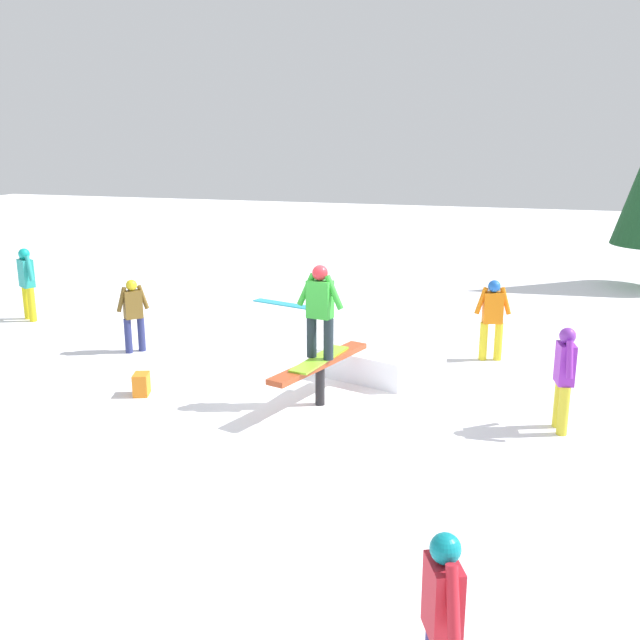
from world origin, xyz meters
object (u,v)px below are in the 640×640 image
(bystander_teal, at_px, (27,280))
(bystander_orange, at_px, (492,316))
(bystander_brown, at_px, (133,312))
(backpack_on_snow, at_px, (141,384))
(bystander_red, at_px, (442,617))
(rail_feature, at_px, (320,367))
(loose_snowboard_cyan, at_px, (283,304))
(bystander_purple, at_px, (564,374))
(main_rider_on_rail, at_px, (320,313))

(bystander_teal, distance_m, bystander_orange, 9.60)
(bystander_brown, height_order, backpack_on_snow, bystander_brown)
(bystander_teal, relative_size, bystander_red, 1.11)
(rail_feature, distance_m, bystander_red, 5.85)
(loose_snowboard_cyan, distance_m, backpack_on_snow, 6.22)
(bystander_red, bearing_deg, bystander_brown, 19.50)
(rail_feature, height_order, bystander_teal, bystander_teal)
(bystander_brown, xyz_separation_m, backpack_on_snow, (1.94, 1.26, -0.58))
(bystander_purple, xyz_separation_m, backpack_on_snow, (0.42, -6.08, -0.63))
(bystander_red, distance_m, bystander_purple, 5.42)
(bystander_purple, height_order, bystander_orange, bystander_purple)
(main_rider_on_rail, xyz_separation_m, backpack_on_snow, (0.40, -2.72, -1.22))
(bystander_purple, bearing_deg, backpack_on_snow, 83.15)
(rail_feature, relative_size, bystander_red, 1.57)
(main_rider_on_rail, bearing_deg, bystander_orange, 152.48)
(loose_snowboard_cyan, relative_size, backpack_on_snow, 4.58)
(bystander_purple, bearing_deg, rail_feature, 79.54)
(bystander_purple, height_order, loose_snowboard_cyan, bystander_purple)
(bystander_red, xyz_separation_m, loose_snowboard_cyan, (-11.14, -5.09, -0.77))
(bystander_purple, xyz_separation_m, loose_snowboard_cyan, (-5.80, -6.01, -0.79))
(bystander_red, distance_m, loose_snowboard_cyan, 12.27)
(rail_feature, xyz_separation_m, bystander_teal, (-2.92, -7.34, 0.28))
(rail_feature, height_order, bystander_brown, bystander_brown)
(bystander_teal, distance_m, loose_snowboard_cyan, 5.58)
(bystander_purple, relative_size, bystander_brown, 1.07)
(bystander_red, xyz_separation_m, bystander_brown, (-6.86, -6.42, -0.03))
(bystander_purple, height_order, backpack_on_snow, bystander_purple)
(rail_feature, distance_m, backpack_on_snow, 2.78)
(bystander_teal, bearing_deg, loose_snowboard_cyan, 62.93)
(main_rider_on_rail, relative_size, loose_snowboard_cyan, 0.91)
(bystander_teal, distance_m, bystander_purple, 11.08)
(bystander_orange, bearing_deg, bystander_purple, -83.63)
(rail_feature, height_order, main_rider_on_rail, main_rider_on_rail)
(main_rider_on_rail, distance_m, bystander_brown, 4.32)
(backpack_on_snow, bearing_deg, loose_snowboard_cyan, 160.98)
(bystander_purple, distance_m, bystander_orange, 3.10)
(bystander_brown, height_order, bystander_orange, bystander_orange)
(bystander_red, bearing_deg, bystander_orange, -22.37)
(bystander_red, height_order, loose_snowboard_cyan, bystander_red)
(main_rider_on_rail, bearing_deg, rail_feature, 0.00)
(rail_feature, height_order, bystander_red, bystander_red)
(bystander_teal, xyz_separation_m, bystander_purple, (2.90, 10.69, -0.06))
(bystander_red, bearing_deg, main_rider_on_rail, 1.00)
(bystander_red, bearing_deg, bystander_teal, 26.28)
(bystander_brown, relative_size, backpack_on_snow, 3.95)
(bystander_purple, distance_m, loose_snowboard_cyan, 8.39)
(main_rider_on_rail, relative_size, bystander_brown, 1.05)
(bystander_orange, xyz_separation_m, backpack_on_snow, (3.32, -4.98, -0.63))
(rail_feature, relative_size, main_rider_on_rail, 1.55)
(bystander_red, relative_size, bystander_orange, 0.98)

